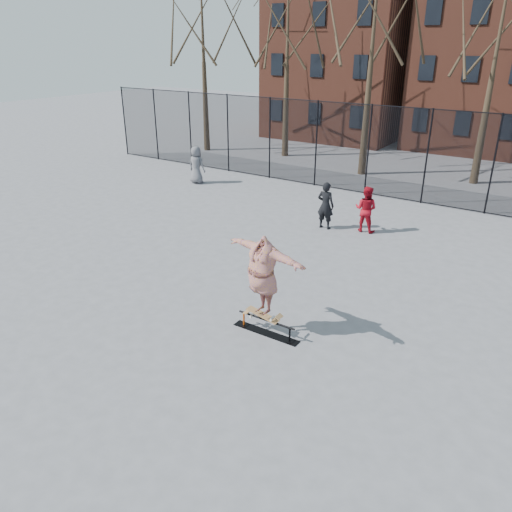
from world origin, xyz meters
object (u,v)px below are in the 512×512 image
Objects in this scene: skate_rail at (266,328)px; skateboard at (263,316)px; bystander_red at (366,209)px; bystander_black at (326,205)px; bystander_grey at (196,165)px; skater at (263,278)px.

skateboard is (-0.10, 0.00, 0.29)m from skate_rail.
skate_rail is 1.04× the size of bystander_red.
skateboard is at bearing 180.00° from skate_rail.
bystander_black is at bearing 106.04° from skate_rail.
bystander_grey is (-10.18, 9.74, 0.46)m from skateboard.
bystander_black is at bearing 118.34° from skater.
bystander_grey is at bearing 136.56° from skate_rail.
skater is 7.72m from bystander_black.
bystander_grey is at bearing 136.28° from skateboard.
bystander_black is (-2.13, 7.42, 0.73)m from skate_rail.
skateboard is 0.54× the size of bystander_red.
skater is at bearing 92.61° from bystander_red.
bystander_black reaches higher than bystander_red.
skater reaches higher than skate_rail.
skater reaches higher than bystander_red.
skater is 8.00m from bystander_red.
bystander_grey is at bearing 149.30° from skater.
skate_rail is 14.18m from bystander_grey.
bystander_red is at bearing 95.47° from skate_rail.
bystander_black is at bearing 18.73° from bystander_red.
bystander_grey reaches higher than skate_rail.
bystander_red is (-0.66, 7.95, 0.41)m from skateboard.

